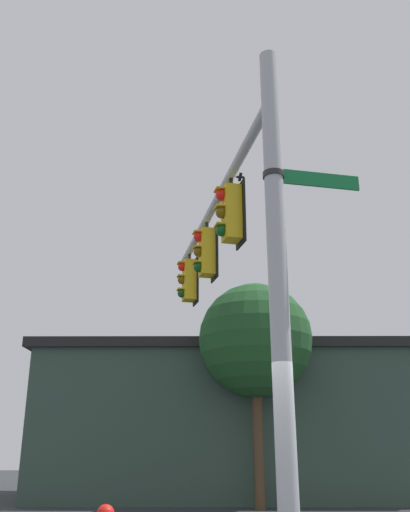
# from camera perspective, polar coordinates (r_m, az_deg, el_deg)

# --- Properties ---
(signal_pole) EXTENTS (0.26, 0.26, 7.15)m
(signal_pole) POSITION_cam_1_polar(r_m,az_deg,el_deg) (7.31, 7.55, -2.46)
(signal_pole) COLOR #ADB2B7
(signal_pole) RESTS_ON ground
(mast_arm) EXTENTS (7.72, 0.48, 0.17)m
(mast_arm) POSITION_cam_1_polar(r_m,az_deg,el_deg) (11.76, 0.83, 5.00)
(mast_arm) COLOR #ADB2B7
(traffic_light_nearest_pole) EXTENTS (0.54, 0.49, 1.31)m
(traffic_light_nearest_pole) POSITION_cam_1_polar(r_m,az_deg,el_deg) (10.07, 2.64, 4.44)
(traffic_light_nearest_pole) COLOR black
(traffic_light_mid_inner) EXTENTS (0.54, 0.49, 1.31)m
(traffic_light_mid_inner) POSITION_cam_1_polar(r_m,az_deg,el_deg) (12.03, 0.10, 0.39)
(traffic_light_mid_inner) COLOR black
(traffic_light_mid_outer) EXTENTS (0.54, 0.49, 1.31)m
(traffic_light_mid_outer) POSITION_cam_1_polar(r_m,az_deg,el_deg) (14.04, -1.71, -2.51)
(traffic_light_mid_outer) COLOR black
(street_name_sign) EXTENTS (0.30, 1.44, 0.22)m
(street_name_sign) POSITION_cam_1_polar(r_m,az_deg,el_deg) (8.01, 9.65, 7.95)
(street_name_sign) COLOR #147238
(bird_flying) EXTENTS (0.38, 0.29, 0.13)m
(bird_flying) POSITION_cam_1_polar(r_m,az_deg,el_deg) (16.84, 3.65, 8.14)
(bird_flying) COLOR black
(storefront_building) EXTENTS (10.56, 14.16, 4.63)m
(storefront_building) POSITION_cam_1_polar(r_m,az_deg,el_deg) (19.81, 3.11, -16.83)
(storefront_building) COLOR #33473D
(storefront_building) RESTS_ON ground
(tree_by_storefront) EXTENTS (3.24, 3.24, 6.06)m
(tree_by_storefront) POSITION_cam_1_polar(r_m,az_deg,el_deg) (16.05, 5.21, -8.67)
(tree_by_storefront) COLOR #4C3823
(tree_by_storefront) RESTS_ON ground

